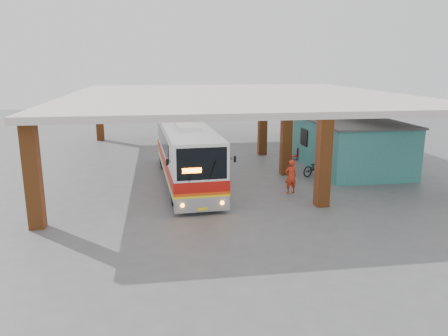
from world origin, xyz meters
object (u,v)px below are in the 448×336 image
motorcycle (316,167)px  red_chair (296,154)px  coach_bus (186,152)px  pedestrian (291,177)px

motorcycle → red_chair: (0.21, 4.42, -0.12)m
coach_bus → red_chair: coach_bus is taller
motorcycle → pedestrian: pedestrian is taller
motorcycle → pedestrian: bearing=117.2°
pedestrian → red_chair: pedestrian is taller
motorcycle → red_chair: motorcycle is taller
red_chair → pedestrian: bearing=-86.0°
motorcycle → red_chair: size_ratio=2.28×
coach_bus → red_chair: bearing=27.4°
coach_bus → motorcycle: (7.71, 0.25, -1.20)m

